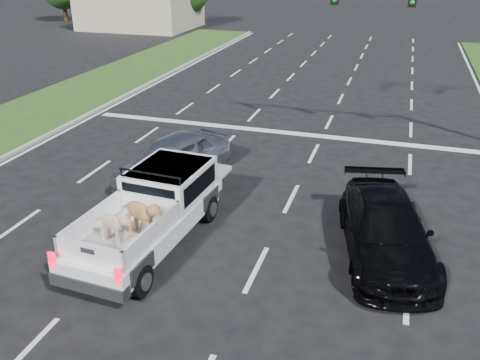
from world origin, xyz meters
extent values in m
plane|color=black|center=(0.00, 0.00, 0.00)|extent=(160.00, 160.00, 0.00)
cube|color=silver|center=(-5.25, 6.00, 0.01)|extent=(0.12, 60.00, 0.01)
cube|color=silver|center=(-1.75, 6.00, 0.01)|extent=(0.12, 60.00, 0.01)
cube|color=silver|center=(1.75, 6.00, 0.01)|extent=(0.12, 60.00, 0.01)
cube|color=silver|center=(5.25, 6.00, 0.01)|extent=(0.12, 60.00, 0.01)
cube|color=silver|center=(-8.80, 6.00, 0.01)|extent=(0.15, 60.00, 0.01)
cube|color=silver|center=(0.00, 10.00, 0.01)|extent=(17.00, 0.45, 0.01)
cube|color=#A4A097|center=(-9.05, 6.00, 0.07)|extent=(0.15, 60.00, 0.14)
cube|color=beige|center=(-20.00, 36.00, 2.20)|extent=(10.00, 8.00, 4.40)
cylinder|color=#332114|center=(-30.00, 38.00, 1.08)|extent=(0.44, 0.44, 2.16)
cylinder|color=#332114|center=(-24.00, 38.00, 1.08)|extent=(0.44, 0.44, 2.16)
cylinder|color=#332114|center=(-16.00, 38.00, 1.08)|extent=(0.44, 0.44, 2.16)
cylinder|color=black|center=(-2.18, -1.61, 0.38)|extent=(0.32, 0.77, 0.75)
cylinder|color=black|center=(-0.46, -1.72, 0.38)|extent=(0.32, 0.77, 0.75)
cylinder|color=black|center=(-1.95, 2.04, 0.38)|extent=(0.32, 0.77, 0.75)
cylinder|color=black|center=(-0.23, 1.93, 0.38)|extent=(0.32, 0.77, 0.75)
cube|color=white|center=(-1.20, 0.21, 0.65)|extent=(2.21, 5.36, 0.51)
cube|color=white|center=(-1.12, 1.45, 1.34)|extent=(1.96, 2.39, 0.85)
cube|color=black|center=(-1.19, 0.32, 1.37)|extent=(1.53, 0.13, 0.61)
cylinder|color=black|center=(-1.18, 0.46, 1.96)|extent=(1.78, 0.16, 0.05)
cube|color=black|center=(-1.27, -0.95, 0.88)|extent=(1.92, 2.63, 0.06)
cube|color=white|center=(-2.11, -0.90, 1.17)|extent=(0.24, 2.52, 0.51)
cube|color=white|center=(-0.43, -1.00, 1.17)|extent=(0.24, 2.52, 0.51)
cube|color=white|center=(-1.35, -2.17, 1.17)|extent=(1.76, 0.19, 0.51)
cube|color=#F00527|center=(-2.21, -2.32, 0.94)|extent=(0.16, 0.07, 0.40)
cube|color=#F00527|center=(-0.53, -2.43, 0.94)|extent=(0.16, 0.07, 0.40)
cube|color=black|center=(-1.36, -2.31, 0.48)|extent=(1.92, 0.42, 0.30)
imported|color=#B8BBC0|center=(-2.29, 4.18, 0.77)|extent=(3.12, 4.87, 1.54)
imported|color=black|center=(4.64, 1.60, 0.72)|extent=(3.01, 5.25, 1.43)
camera|label=1|loc=(4.46, -9.94, 7.10)|focal=38.00mm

